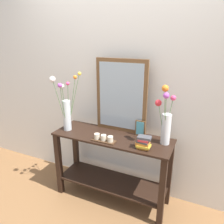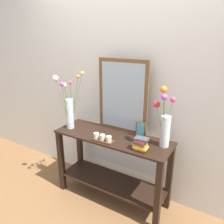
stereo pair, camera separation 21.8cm
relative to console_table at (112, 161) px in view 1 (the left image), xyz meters
name	(u,v)px [view 1 (the left image)]	position (x,y,z in m)	size (l,w,h in m)	color
ground_plane	(112,197)	(0.00, 0.00, -0.48)	(7.00, 6.00, 0.02)	brown
wall_back	(125,76)	(0.00, 0.33, 0.88)	(6.40, 0.08, 2.70)	silver
console_table	(112,161)	(0.00, 0.00, 0.00)	(1.26, 0.42, 0.77)	black
mirror_leaning	(121,96)	(0.02, 0.18, 0.69)	(0.57, 0.03, 0.78)	brown
tall_vase_left	(66,109)	(-0.52, -0.06, 0.55)	(0.23, 0.28, 0.63)	silver
vase_right	(166,122)	(0.53, 0.06, 0.53)	(0.16, 0.19, 0.59)	silver
candle_tray	(104,139)	(-0.03, -0.14, 0.33)	(0.24, 0.09, 0.07)	#472D1C
picture_frame_small	(140,128)	(0.26, 0.14, 0.38)	(0.11, 0.01, 0.17)	brown
book_stack	(143,143)	(0.37, -0.12, 0.36)	(0.14, 0.09, 0.13)	orange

